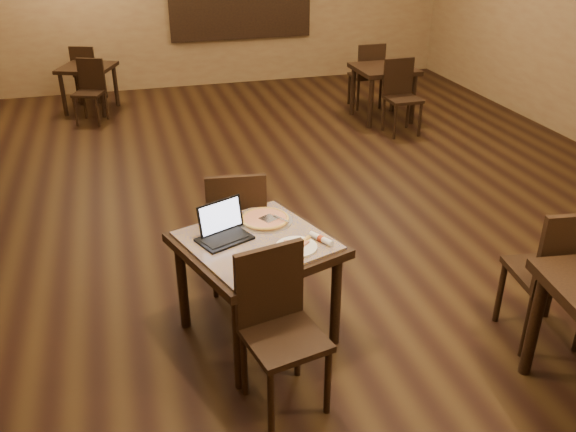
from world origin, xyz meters
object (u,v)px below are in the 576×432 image
object	(u,v)px
tiled_table	(257,253)
other_table_c_chair_far	(557,270)
other_table_b_chair_near	(90,87)
pizza_pan	(265,220)
laptop	(223,228)
other_table_a_chair_near	(401,92)
other_table_b	(88,74)
chair_main_near	(278,320)
chair_main_far	(237,224)
other_table_a_chair_far	(368,72)
other_table_a	(384,76)
other_table_b_chair_far	(87,70)

from	to	relation	value
tiled_table	other_table_c_chair_far	xyz separation A→B (m)	(1.86, -0.64, -0.06)
tiled_table	other_table_b_chair_near	size ratio (longest dim) A/B	1.37
pizza_pan	other_table_c_chair_far	size ratio (longest dim) A/B	0.36
other_table_b_chair_near	laptop	bearing A→B (deg)	-58.32
other_table_a_chair_near	other_table_b	bearing A→B (deg)	151.58
tiled_table	other_table_a_chair_near	size ratio (longest dim) A/B	1.23
chair_main_near	chair_main_far	size ratio (longest dim) A/B	0.99
other_table_a_chair_far	other_table_a	bearing A→B (deg)	89.33
laptop	other_table_a_chair_near	bearing A→B (deg)	27.19
other_table_c_chair_far	chair_main_near	bearing A→B (deg)	6.95
chair_main_far	pizza_pan	world-z (taller)	chair_main_far
other_table_a_chair_near	other_table_b_chair_far	xyz separation A→B (m)	(-3.97, 2.59, -0.06)
other_table_b_chair_far	laptop	bearing A→B (deg)	120.60
laptop	other_table_a	size ratio (longest dim) A/B	0.50
other_table_c_chair_far	chair_main_far	bearing A→B (deg)	-26.09
laptop	chair_main_near	bearing A→B (deg)	-98.85
other_table_b_chair_far	other_table_c_chair_far	world-z (taller)	other_table_c_chair_far
chair_main_near	other_table_b_chair_near	distance (m)	6.02
laptop	other_table_b_chair_near	distance (m)	5.29
chair_main_far	other_table_a_chair_far	distance (m)	5.08
chair_main_far	other_table_b_chair_far	bearing A→B (deg)	-70.65
pizza_pan	other_table_b_chair_far	xyz separation A→B (m)	(-1.29, 6.07, -0.28)
other_table_b_chair_near	other_table_c_chair_far	size ratio (longest dim) A/B	0.81
pizza_pan	other_table_a_chair_near	xyz separation A→B (m)	(2.69, 3.48, -0.23)
tiled_table	chair_main_near	size ratio (longest dim) A/B	1.18
chair_main_far	other_table_a_chair_far	bearing A→B (deg)	-115.84
tiled_table	laptop	world-z (taller)	laptop
pizza_pan	other_table_a	world-z (taller)	pizza_pan
other_table_a	other_table_a_chair_near	xyz separation A→B (m)	(-0.00, -0.56, -0.07)
chair_main_near	other_table_b	bearing A→B (deg)	88.10
chair_main_far	other_table_b	distance (m)	5.32
other_table_a	other_table_b	distance (m)	4.23
other_table_a_chair_near	other_table_b	world-z (taller)	other_table_a_chair_near
other_table_b	other_table_b_chair_far	xyz separation A→B (m)	(-0.03, 0.50, -0.07)
chair_main_near	other_table_c_chair_far	size ratio (longest dim) A/B	0.94
other_table_a	other_table_c_chair_far	bearing A→B (deg)	-101.52
chair_main_near	other_table_a_chair_near	size ratio (longest dim) A/B	1.04
tiled_table	pizza_pan	bearing A→B (deg)	44.20
other_table_a	other_table_a_chair_near	bearing A→B (deg)	-90.67
pizza_pan	other_table_c_chair_far	world-z (taller)	other_table_c_chair_far
other_table_a	other_table_c_chair_far	distance (m)	5.01
other_table_a_chair_far	tiled_table	bearing A→B (deg)	59.27
chair_main_far	other_table_b_chair_far	size ratio (longest dim) A/B	1.18
pizza_pan	other_table_a_chair_far	xyz separation A→B (m)	(2.69, 4.60, -0.23)
laptop	other_table_b_chair_near	bearing A→B (deg)	76.83
tiled_table	pizza_pan	xyz separation A→B (m)	(0.12, 0.24, 0.11)
other_table_a	other_table_a_chair_far	size ratio (longest dim) A/B	0.83
tiled_table	other_table_b_chair_far	bearing A→B (deg)	81.23
other_table_b	chair_main_near	bearing A→B (deg)	-58.35
other_table_b	other_table_b_chair_near	world-z (taller)	other_table_b_chair_near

